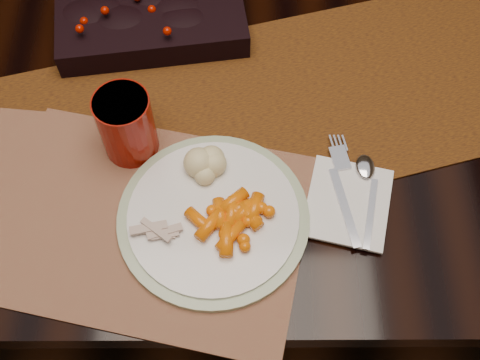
{
  "coord_description": "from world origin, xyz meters",
  "views": [
    {
      "loc": [
        0.01,
        -0.7,
        1.53
      ],
      "look_at": [
        0.01,
        -0.29,
        0.8
      ],
      "focal_mm": 45.0,
      "sensor_mm": 36.0,
      "label": 1
    }
  ],
  "objects_px": {
    "dining_table": "(236,159)",
    "dinner_plate": "(213,217)",
    "red_cup": "(127,125)",
    "baby_carrots": "(228,218)",
    "napkin": "(348,203)",
    "mashed_potatoes": "(199,160)",
    "placemat_main": "(151,224)",
    "turkey_shreds": "(160,226)",
    "centerpiece": "(151,19)"
  },
  "relations": [
    {
      "from": "dining_table",
      "to": "placemat_main",
      "type": "bearing_deg",
      "value": -109.79
    },
    {
      "from": "dining_table",
      "to": "turkey_shreds",
      "type": "bearing_deg",
      "value": -106.53
    },
    {
      "from": "placemat_main",
      "to": "red_cup",
      "type": "distance_m",
      "value": 0.15
    },
    {
      "from": "mashed_potatoes",
      "to": "napkin",
      "type": "distance_m",
      "value": 0.22
    },
    {
      "from": "baby_carrots",
      "to": "red_cup",
      "type": "relative_size",
      "value": 0.9
    },
    {
      "from": "dining_table",
      "to": "mashed_potatoes",
      "type": "distance_m",
      "value": 0.49
    },
    {
      "from": "mashed_potatoes",
      "to": "baby_carrots",
      "type": "bearing_deg",
      "value": -64.13
    },
    {
      "from": "placemat_main",
      "to": "dining_table",
      "type": "bearing_deg",
      "value": 82.75
    },
    {
      "from": "baby_carrots",
      "to": "turkey_shreds",
      "type": "bearing_deg",
      "value": -173.12
    },
    {
      "from": "centerpiece",
      "to": "mashed_potatoes",
      "type": "relative_size",
      "value": 3.95
    },
    {
      "from": "mashed_potatoes",
      "to": "turkey_shreds",
      "type": "bearing_deg",
      "value": -117.57
    },
    {
      "from": "dining_table",
      "to": "red_cup",
      "type": "xyz_separation_m",
      "value": [
        -0.16,
        -0.2,
        0.43
      ]
    },
    {
      "from": "placemat_main",
      "to": "baby_carrots",
      "type": "xyz_separation_m",
      "value": [
        0.11,
        -0.0,
        0.03
      ]
    },
    {
      "from": "dining_table",
      "to": "mashed_potatoes",
      "type": "height_order",
      "value": "mashed_potatoes"
    },
    {
      "from": "centerpiece",
      "to": "baby_carrots",
      "type": "height_order",
      "value": "centerpiece"
    },
    {
      "from": "turkey_shreds",
      "to": "baby_carrots",
      "type": "bearing_deg",
      "value": 6.88
    },
    {
      "from": "dinner_plate",
      "to": "mashed_potatoes",
      "type": "relative_size",
      "value": 3.46
    },
    {
      "from": "turkey_shreds",
      "to": "centerpiece",
      "type": "bearing_deg",
      "value": 95.59
    },
    {
      "from": "red_cup",
      "to": "mashed_potatoes",
      "type": "bearing_deg",
      "value": -24.6
    },
    {
      "from": "baby_carrots",
      "to": "dinner_plate",
      "type": "bearing_deg",
      "value": 155.02
    },
    {
      "from": "red_cup",
      "to": "napkin",
      "type": "bearing_deg",
      "value": -17.34
    },
    {
      "from": "centerpiece",
      "to": "dinner_plate",
      "type": "height_order",
      "value": "centerpiece"
    },
    {
      "from": "mashed_potatoes",
      "to": "red_cup",
      "type": "xyz_separation_m",
      "value": [
        -0.1,
        0.05,
        0.02
      ]
    },
    {
      "from": "placemat_main",
      "to": "napkin",
      "type": "relative_size",
      "value": 3.22
    },
    {
      "from": "dinner_plate",
      "to": "mashed_potatoes",
      "type": "xyz_separation_m",
      "value": [
        -0.02,
        0.08,
        0.03
      ]
    },
    {
      "from": "red_cup",
      "to": "baby_carrots",
      "type": "bearing_deg",
      "value": -42.55
    },
    {
      "from": "mashed_potatoes",
      "to": "napkin",
      "type": "relative_size",
      "value": 0.58
    },
    {
      "from": "baby_carrots",
      "to": "red_cup",
      "type": "height_order",
      "value": "red_cup"
    },
    {
      "from": "placemat_main",
      "to": "turkey_shreds",
      "type": "bearing_deg",
      "value": -28.43
    },
    {
      "from": "placemat_main",
      "to": "dinner_plate",
      "type": "height_order",
      "value": "dinner_plate"
    },
    {
      "from": "dinner_plate",
      "to": "napkin",
      "type": "height_order",
      "value": "dinner_plate"
    },
    {
      "from": "dinner_plate",
      "to": "red_cup",
      "type": "xyz_separation_m",
      "value": [
        -0.13,
        0.13,
        0.05
      ]
    },
    {
      "from": "dining_table",
      "to": "placemat_main",
      "type": "height_order",
      "value": "placemat_main"
    },
    {
      "from": "baby_carrots",
      "to": "dining_table",
      "type": "bearing_deg",
      "value": 88.22
    },
    {
      "from": "centerpiece",
      "to": "napkin",
      "type": "xyz_separation_m",
      "value": [
        0.3,
        -0.33,
        -0.03
      ]
    },
    {
      "from": "dining_table",
      "to": "dinner_plate",
      "type": "distance_m",
      "value": 0.51
    },
    {
      "from": "dining_table",
      "to": "mashed_potatoes",
      "type": "xyz_separation_m",
      "value": [
        -0.05,
        -0.25,
        0.42
      ]
    },
    {
      "from": "placemat_main",
      "to": "mashed_potatoes",
      "type": "relative_size",
      "value": 5.51
    },
    {
      "from": "dining_table",
      "to": "centerpiece",
      "type": "height_order",
      "value": "centerpiece"
    },
    {
      "from": "placemat_main",
      "to": "red_cup",
      "type": "bearing_deg",
      "value": 118.13
    },
    {
      "from": "dining_table",
      "to": "baby_carrots",
      "type": "distance_m",
      "value": 0.53
    },
    {
      "from": "centerpiece",
      "to": "mashed_potatoes",
      "type": "bearing_deg",
      "value": -72.54
    },
    {
      "from": "mashed_potatoes",
      "to": "red_cup",
      "type": "relative_size",
      "value": 0.71
    },
    {
      "from": "turkey_shreds",
      "to": "napkin",
      "type": "relative_size",
      "value": 0.5
    },
    {
      "from": "placemat_main",
      "to": "baby_carrots",
      "type": "distance_m",
      "value": 0.11
    },
    {
      "from": "placemat_main",
      "to": "turkey_shreds",
      "type": "height_order",
      "value": "turkey_shreds"
    },
    {
      "from": "dining_table",
      "to": "turkey_shreds",
      "type": "height_order",
      "value": "turkey_shreds"
    },
    {
      "from": "mashed_potatoes",
      "to": "turkey_shreds",
      "type": "distance_m",
      "value": 0.11
    },
    {
      "from": "dinner_plate",
      "to": "turkey_shreds",
      "type": "height_order",
      "value": "turkey_shreds"
    },
    {
      "from": "dinner_plate",
      "to": "red_cup",
      "type": "distance_m",
      "value": 0.18
    }
  ]
}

